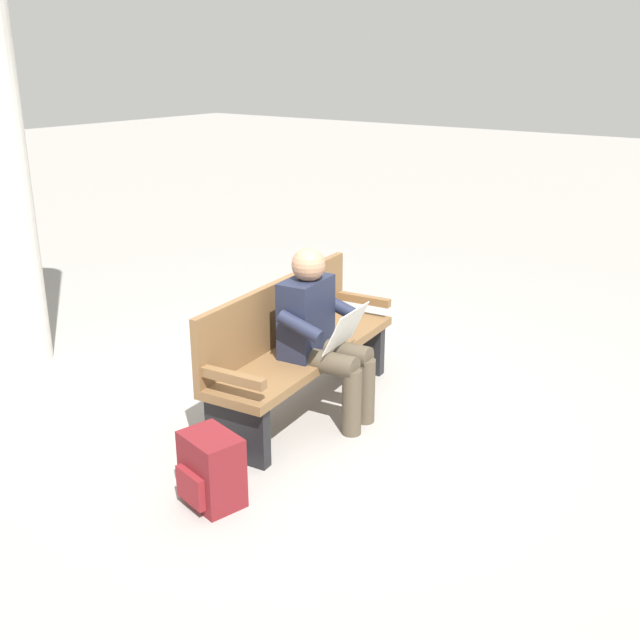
# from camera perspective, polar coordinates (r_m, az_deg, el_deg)

# --- Properties ---
(ground_plane) EXTENTS (40.00, 40.00, 0.00)m
(ground_plane) POSITION_cam_1_polar(r_m,az_deg,el_deg) (5.30, -1.14, -6.75)
(ground_plane) COLOR gray
(bench_near) EXTENTS (1.84, 0.68, 0.90)m
(bench_near) POSITION_cam_1_polar(r_m,az_deg,el_deg) (5.14, -1.85, -1.98)
(bench_near) COLOR brown
(bench_near) RESTS_ON ground
(person_seated) EXTENTS (0.60, 0.60, 1.18)m
(person_seated) POSITION_cam_1_polar(r_m,az_deg,el_deg) (4.92, 0.07, -0.87)
(person_seated) COLOR #1E2338
(person_seated) RESTS_ON ground
(backpack) EXTENTS (0.34, 0.38, 0.41)m
(backpack) POSITION_cam_1_polar(r_m,az_deg,el_deg) (4.22, -8.30, -11.22)
(backpack) COLOR maroon
(backpack) RESTS_ON ground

